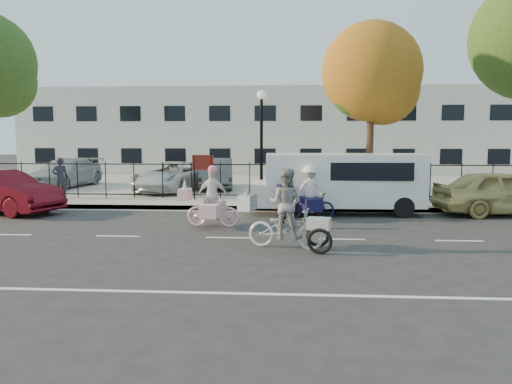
# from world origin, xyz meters

# --- Properties ---
(ground) EXTENTS (120.00, 120.00, 0.00)m
(ground) POSITION_xyz_m (0.00, 0.00, 0.00)
(ground) COLOR #333334
(road_markings) EXTENTS (60.00, 9.52, 0.01)m
(road_markings) POSITION_xyz_m (0.00, 0.00, 0.01)
(road_markings) COLOR silver
(road_markings) RESTS_ON ground
(curb) EXTENTS (60.00, 0.10, 0.15)m
(curb) POSITION_xyz_m (0.00, 5.05, 0.07)
(curb) COLOR #A8A399
(curb) RESTS_ON ground
(sidewalk) EXTENTS (60.00, 2.20, 0.15)m
(sidewalk) POSITION_xyz_m (0.00, 6.10, 0.07)
(sidewalk) COLOR #A8A399
(sidewalk) RESTS_ON ground
(parking_lot) EXTENTS (60.00, 15.60, 0.15)m
(parking_lot) POSITION_xyz_m (0.00, 15.00, 0.07)
(parking_lot) COLOR #A8A399
(parking_lot) RESTS_ON ground
(iron_fence) EXTENTS (58.00, 0.06, 1.50)m
(iron_fence) POSITION_xyz_m (0.00, 7.20, 0.90)
(iron_fence) COLOR black
(iron_fence) RESTS_ON sidewalk
(building) EXTENTS (34.00, 10.00, 6.00)m
(building) POSITION_xyz_m (0.00, 25.00, 3.00)
(building) COLOR silver
(building) RESTS_ON ground
(lamppost) EXTENTS (0.36, 0.36, 4.33)m
(lamppost) POSITION_xyz_m (0.50, 6.80, 3.11)
(lamppost) COLOR black
(lamppost) RESTS_ON sidewalk
(street_sign) EXTENTS (0.85, 0.06, 1.80)m
(street_sign) POSITION_xyz_m (-1.85, 6.80, 1.42)
(street_sign) COLOR black
(street_sign) RESTS_ON sidewalk
(zebra_trike) EXTENTS (2.26, 1.26, 1.93)m
(zebra_trike) POSITION_xyz_m (1.53, -1.12, 0.75)
(zebra_trike) COLOR white
(zebra_trike) RESTS_ON ground
(unicorn_bike) EXTENTS (1.85, 1.30, 1.84)m
(unicorn_bike) POSITION_xyz_m (-0.68, 1.59, 0.68)
(unicorn_bike) COLOR #F5BBC2
(unicorn_bike) RESTS_ON ground
(bull_bike) EXTENTS (1.94, 1.36, 1.75)m
(bull_bike) POSITION_xyz_m (2.24, 3.17, 0.70)
(bull_bike) COLOR black
(bull_bike) RESTS_ON ground
(white_van) EXTENTS (5.91, 2.18, 2.08)m
(white_van) POSITION_xyz_m (3.37, 4.50, 1.15)
(white_van) COLOR white
(white_van) RESTS_ON ground
(red_sedan) EXTENTS (4.80, 3.01, 1.49)m
(red_sedan) POSITION_xyz_m (-8.47, 3.80, 0.75)
(red_sedan) COLOR #560913
(red_sedan) RESTS_ON ground
(gold_sedan) EXTENTS (4.73, 2.40, 1.54)m
(gold_sedan) POSITION_xyz_m (8.88, 4.50, 0.77)
(gold_sedan) COLOR tan
(gold_sedan) RESTS_ON ground
(pedestrian) EXTENTS (0.73, 0.65, 1.69)m
(pedestrian) POSITION_xyz_m (-7.75, 6.80, 0.99)
(pedestrian) COLOR black
(pedestrian) RESTS_ON sidewalk
(lot_car_a) EXTENTS (2.61, 5.13, 1.43)m
(lot_car_a) POSITION_xyz_m (-9.65, 11.39, 0.86)
(lot_car_a) COLOR #A5A8AD
(lot_car_a) RESTS_ON parking_lot
(lot_car_b) EXTENTS (3.10, 5.26, 1.37)m
(lot_car_b) POSITION_xyz_m (-3.88, 9.80, 0.84)
(lot_car_b) COLOR silver
(lot_car_b) RESTS_ON parking_lot
(lot_car_c) EXTENTS (2.10, 4.59, 1.46)m
(lot_car_c) POSITION_xyz_m (-1.97, 11.27, 0.88)
(lot_car_c) COLOR #515459
(lot_car_c) RESTS_ON parking_lot
(lot_car_d) EXTENTS (2.31, 4.35, 1.41)m
(lot_car_d) POSITION_xyz_m (5.79, 11.15, 0.86)
(lot_car_d) COLOR #AFB2B7
(lot_car_d) RESTS_ON parking_lot
(tree_mid) EXTENTS (3.91, 3.91, 7.17)m
(tree_mid) POSITION_xyz_m (4.95, 7.36, 5.02)
(tree_mid) COLOR #442D1D
(tree_mid) RESTS_ON ground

